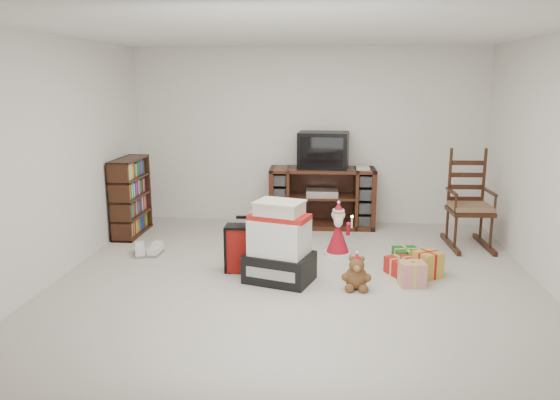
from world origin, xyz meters
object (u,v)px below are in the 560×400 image
at_px(rocking_chair, 468,212).
at_px(teddy_bear, 356,275).
at_px(santa_figurine, 338,235).
at_px(mrs_claus_figurine, 251,241).
at_px(gift_pile, 280,247).
at_px(tv_stand, 322,198).
at_px(red_suitcase, 245,248).
at_px(crt_television, 323,150).
at_px(bookshelf, 131,198).
at_px(sneaker_pair, 148,251).
at_px(gift_cluster, 407,263).

bearing_deg(rocking_chair, teddy_bear, -134.70).
distance_m(santa_figurine, mrs_claus_figurine, 1.03).
height_order(gift_pile, santa_figurine, gift_pile).
distance_m(tv_stand, rocking_chair, 1.98).
bearing_deg(mrs_claus_figurine, red_suitcase, -89.83).
distance_m(tv_stand, gift_pile, 2.24).
bearing_deg(santa_figurine, mrs_claus_figurine, -168.46).
bearing_deg(santa_figurine, rocking_chair, 18.99).
bearing_deg(mrs_claus_figurine, tv_stand, 61.89).
distance_m(gift_pile, teddy_bear, 0.83).
distance_m(santa_figurine, crt_television, 1.59).
height_order(teddy_bear, mrs_claus_figurine, mrs_claus_figurine).
distance_m(bookshelf, sneaker_pair, 1.10).
relative_size(rocking_chair, crt_television, 1.75).
relative_size(tv_stand, red_suitcase, 2.45).
relative_size(mrs_claus_figurine, crt_television, 0.76).
distance_m(gift_pile, santa_figurine, 1.10).
distance_m(rocking_chair, santa_figurine, 1.73).
xyz_separation_m(tv_stand, gift_cluster, (0.95, -1.87, -0.30)).
relative_size(teddy_bear, mrs_claus_figurine, 0.62).
bearing_deg(santa_figurine, teddy_bear, -80.81).
distance_m(gift_pile, red_suitcase, 0.48).
height_order(red_suitcase, gift_cluster, red_suitcase).
relative_size(red_suitcase, mrs_claus_figurine, 1.10).
height_order(bookshelf, crt_television, crt_television).
xyz_separation_m(tv_stand, crt_television, (0.01, 0.04, 0.67)).
bearing_deg(crt_television, sneaker_pair, -138.47).
height_order(rocking_chair, red_suitcase, rocking_chair).
relative_size(tv_stand, santa_figurine, 2.30).
distance_m(mrs_claus_figurine, sneaker_pair, 1.26).
xyz_separation_m(red_suitcase, santa_figurine, (1.01, 0.66, -0.01)).
relative_size(santa_figurine, crt_television, 0.90).
bearing_deg(sneaker_pair, bookshelf, 108.35).
xyz_separation_m(gift_pile, santa_figurine, (0.61, 0.91, -0.12)).
xyz_separation_m(gift_pile, gift_cluster, (1.35, 0.33, -0.24)).
distance_m(tv_stand, red_suitcase, 2.11).
relative_size(rocking_chair, teddy_bear, 3.71).
height_order(tv_stand, red_suitcase, tv_stand).
height_order(santa_figurine, crt_television, crt_television).
bearing_deg(bookshelf, rocking_chair, -1.31).
relative_size(bookshelf, santa_figurine, 1.60).
relative_size(santa_figurine, sneaker_pair, 1.78).
height_order(tv_stand, rocking_chair, rocking_chair).
xyz_separation_m(tv_stand, red_suitcase, (-0.80, -1.95, -0.16)).
height_order(teddy_bear, crt_television, crt_television).
xyz_separation_m(tv_stand, mrs_claus_figurine, (-0.80, -1.50, -0.21)).
bearing_deg(red_suitcase, sneaker_pair, 158.83).
relative_size(teddy_bear, gift_cluster, 0.41).
bearing_deg(mrs_claus_figurine, crt_television, 62.34).
distance_m(bookshelf, santa_figurine, 2.85).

